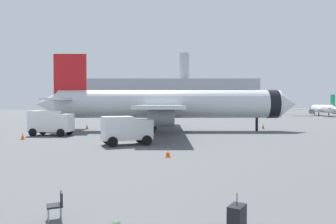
{
  "coord_description": "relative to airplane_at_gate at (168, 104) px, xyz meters",
  "views": [
    {
      "loc": [
        0.24,
        -5.16,
        3.72
      ],
      "look_at": [
        0.16,
        22.99,
        3.0
      ],
      "focal_mm": 34.06,
      "sensor_mm": 36.0,
      "label": 1
    }
  ],
  "objects": [
    {
      "name": "safety_cone_outer",
      "position": [
        -11.83,
        3.22,
        -3.31
      ],
      "size": [
        0.44,
        0.44,
        0.71
      ],
      "color": "#F2590C",
      "rests_on": "ground"
    },
    {
      "name": "rolling_suitcase",
      "position": [
        2.11,
        -34.2,
        -3.27
      ],
      "size": [
        0.67,
        0.75,
        1.1
      ],
      "color": "black",
      "rests_on": "ground"
    },
    {
      "name": "service_truck",
      "position": [
        -13.69,
        -6.21,
        -2.05
      ],
      "size": [
        5.03,
        3.01,
        2.9
      ],
      "color": "white",
      "rests_on": "ground"
    },
    {
      "name": "safety_cone_near",
      "position": [
        14.31,
        4.07,
        -3.27
      ],
      "size": [
        0.44,
        0.44,
        0.79
      ],
      "color": "#F2590C",
      "rests_on": "ground"
    },
    {
      "name": "terminal_building",
      "position": [
        -0.24,
        96.95,
        3.45
      ],
      "size": [
        75.46,
        23.29,
        25.97
      ],
      "color": "#9EA3AD",
      "rests_on": "ground"
    },
    {
      "name": "gate_chair",
      "position": [
        -3.51,
        -33.29,
        -3.16
      ],
      "size": [
        0.63,
        0.63,
        0.86
      ],
      "color": "black",
      "rests_on": "ground"
    },
    {
      "name": "airplane_at_gate",
      "position": [
        0.0,
        0.0,
        0.0
      ],
      "size": [
        35.61,
        32.01,
        10.5
      ],
      "color": "silver",
      "rests_on": "ground"
    },
    {
      "name": "safety_cone_far",
      "position": [
        -15.13,
        -10.31,
        -3.3
      ],
      "size": [
        0.44,
        0.44,
        0.72
      ],
      "color": "#F2590C",
      "rests_on": "ground"
    },
    {
      "name": "airplane_taxiing",
      "position": [
        47.92,
        54.91,
        -1.44
      ],
      "size": [
        19.62,
        21.68,
        6.37
      ],
      "color": "white",
      "rests_on": "ground"
    },
    {
      "name": "cargo_van",
      "position": [
        -3.7,
        -14.73,
        -2.21
      ],
      "size": [
        4.83,
        3.64,
        2.6
      ],
      "color": "white",
      "rests_on": "ground"
    },
    {
      "name": "safety_cone_mid",
      "position": [
        0.06,
        -21.26,
        -3.35
      ],
      "size": [
        0.44,
        0.44,
        0.63
      ],
      "color": "#F2590C",
      "rests_on": "ground"
    }
  ]
}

